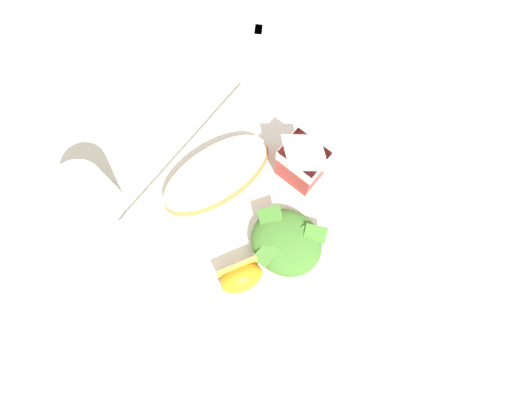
% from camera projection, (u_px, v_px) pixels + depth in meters
% --- Properties ---
extents(ground, '(3.00, 3.00, 0.00)m').
position_uv_depth(ground, '(256.00, 212.00, 0.73)').
color(ground, beige).
extents(white_plate, '(0.28, 0.28, 0.02)m').
position_uv_depth(white_plate, '(256.00, 211.00, 0.72)').
color(white_plate, white).
rests_on(white_plate, ground).
extents(cheesy_pizza_bread, '(0.12, 0.19, 0.04)m').
position_uv_depth(cheesy_pizza_bread, '(216.00, 176.00, 0.71)').
color(cheesy_pizza_bread, '#A87038').
rests_on(cheesy_pizza_bread, white_plate).
extents(green_salad_pile, '(0.11, 0.10, 0.04)m').
position_uv_depth(green_salad_pile, '(287.00, 242.00, 0.68)').
color(green_salad_pile, '#3D7028').
rests_on(green_salad_pile, white_plate).
extents(milk_carton, '(0.06, 0.05, 0.11)m').
position_uv_depth(milk_carton, '(303.00, 160.00, 0.67)').
color(milk_carton, '#B7332D').
rests_on(milk_carton, white_plate).
extents(orange_wedge_front, '(0.06, 0.07, 0.04)m').
position_uv_depth(orange_wedge_front, '(241.00, 277.00, 0.67)').
color(orange_wedge_front, orange).
rests_on(orange_wedge_front, white_plate).
extents(metal_fork, '(0.12, 0.17, 0.01)m').
position_uv_depth(metal_fork, '(255.00, 58.00, 0.78)').
color(metal_fork, silver).
rests_on(metal_fork, ground).
extents(drinking_clear_cup, '(0.07, 0.07, 0.11)m').
position_uv_depth(drinking_clear_cup, '(90.00, 197.00, 0.68)').
color(drinking_clear_cup, silver).
rests_on(drinking_clear_cup, ground).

